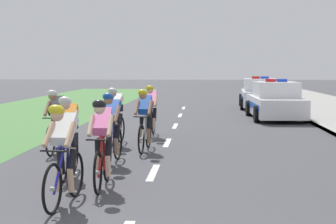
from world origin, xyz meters
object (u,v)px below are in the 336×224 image
cyclist_seventh (116,116)px  police_car_nearest (275,102)px  cyclist_second (102,142)px  cyclist_fifth (145,119)px  cyclist_fourth (112,127)px  cyclist_lead (64,153)px  cyclist_eighth (151,110)px  cyclist_sixth (56,120)px  cyclist_third (68,135)px  police_car_second (260,94)px

cyclist_seventh → police_car_nearest: 8.92m
cyclist_second → cyclist_fifth: bearing=85.8°
cyclist_fourth → police_car_nearest: bearing=64.1°
cyclist_lead → cyclist_fifth: same height
cyclist_eighth → cyclist_second: bearing=-91.6°
cyclist_second → cyclist_sixth: 3.89m
cyclist_fifth → cyclist_fourth: bearing=-106.4°
cyclist_fourth → cyclist_eighth: bearing=84.8°
cyclist_second → police_car_nearest: bearing=69.2°
cyclist_lead → cyclist_third: 2.06m
cyclist_third → police_car_second: (5.38, 16.80, -0.11)m
cyclist_eighth → cyclist_third: bearing=-99.9°
cyclist_third → cyclist_fifth: 3.23m
cyclist_fourth → cyclist_fifth: 1.80m
cyclist_eighth → police_car_second: size_ratio=0.38×
cyclist_second → police_car_nearest: 12.88m
cyclist_sixth → police_car_second: size_ratio=0.38×
cyclist_seventh → police_car_second: bearing=68.2°
cyclist_fourth → cyclist_seventh: bearing=97.9°
cyclist_third → cyclist_fourth: 1.43m
cyclist_second → cyclist_lead: bearing=-107.0°
cyclist_fourth → police_car_second: size_ratio=0.38×
cyclist_sixth → police_car_nearest: 10.69m
cyclist_fifth → police_car_second: police_car_second is taller
cyclist_eighth → police_car_second: bearing=68.5°
police_car_nearest → cyclist_third: bearing=-115.7°
cyclist_fifth → cyclist_sixth: bearing=-168.0°
cyclist_second → cyclist_eighth: 6.53m
cyclist_third → cyclist_seventh: size_ratio=1.00×
cyclist_lead → cyclist_fourth: 3.31m
cyclist_third → cyclist_eighth: (0.99, 5.66, 0.00)m
cyclist_third → cyclist_sixth: (-0.99, 2.60, 0.00)m
cyclist_eighth → police_car_nearest: size_ratio=0.39×
cyclist_second → cyclist_fifth: (0.29, 3.90, 0.00)m
cyclist_lead → cyclist_second: (0.35, 1.15, 0.00)m
cyclist_third → police_car_nearest: (5.38, 11.18, -0.11)m
cyclist_fourth → police_car_nearest: police_car_nearest is taller
cyclist_sixth → cyclist_seventh: same height
cyclist_lead → cyclist_third: same height
cyclist_fourth → cyclist_seventh: size_ratio=1.00×
cyclist_eighth → police_car_second: (4.40, 11.14, -0.11)m
cyclist_third → cyclist_sixth: bearing=110.8°
cyclist_fifth → cyclist_eighth: size_ratio=1.00×
cyclist_lead → cyclist_sixth: bearing=107.4°
cyclist_lead → cyclist_fifth: 5.08m
cyclist_fourth → police_car_second: (4.80, 15.50, -0.11)m
cyclist_lead → police_car_nearest: 14.08m
cyclist_lead → cyclist_eighth: (0.53, 7.67, 0.00)m
cyclist_seventh → cyclist_third: bearing=-93.3°
cyclist_second → cyclist_fourth: 2.18m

